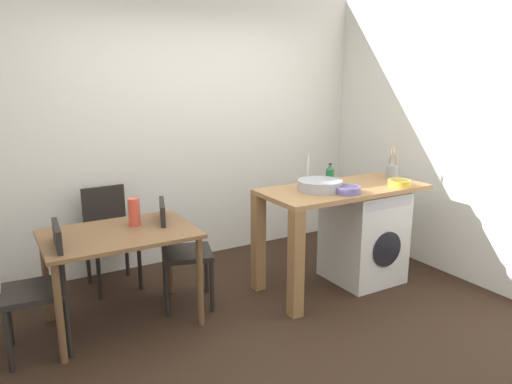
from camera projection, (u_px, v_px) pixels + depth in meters
name	position (u px, v px, depth m)	size (l,w,h in m)	color
ground_plane	(265.00, 330.00, 3.63)	(5.46, 5.46, 0.00)	black
wall_back	(175.00, 129.00, 4.78)	(4.60, 0.10, 2.70)	silver
wall_counter_side	(467.00, 135.00, 4.36)	(0.10, 3.80, 2.70)	silver
dining_table	(120.00, 244.00, 3.59)	(1.10, 0.76, 0.74)	brown
chair_person_seat	(45.00, 281.00, 3.27)	(0.43, 0.43, 0.90)	black
chair_opposite	(177.00, 247.00, 3.92)	(0.50, 0.50, 0.90)	black
chair_spare_by_wall	(109.00, 231.00, 4.32)	(0.42, 0.42, 0.90)	black
kitchen_counter	(324.00, 208.00, 4.15)	(1.50, 0.68, 0.92)	#9E7042
washing_machine	(363.00, 235.00, 4.46)	(0.60, 0.61, 0.86)	silver
sink_basin	(320.00, 185.00, 4.08)	(0.38, 0.38, 0.09)	#9EA0A5
tap	(308.00, 171.00, 4.21)	(0.02, 0.02, 0.28)	#B2B2B7
bottle_tall_green	(330.00, 175.00, 4.26)	(0.07, 0.07, 0.20)	#19592D
mixing_bowl	(348.00, 189.00, 3.98)	(0.22, 0.22, 0.06)	slate
utensil_crock	(392.00, 171.00, 4.55)	(0.11, 0.11, 0.30)	gray
colander	(399.00, 183.00, 4.25)	(0.20, 0.20, 0.06)	gold
vase	(134.00, 212.00, 3.70)	(0.09, 0.09, 0.22)	#D84C38
scissors	(347.00, 189.00, 4.11)	(0.15, 0.06, 0.01)	#B2B2B7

